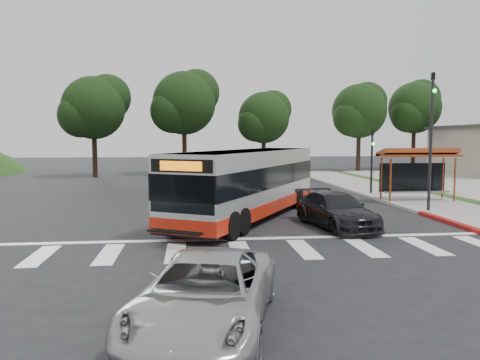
{
  "coord_description": "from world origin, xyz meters",
  "views": [
    {
      "loc": [
        -1.57,
        -19.17,
        3.48
      ],
      "look_at": [
        0.72,
        1.82,
        1.6
      ],
      "focal_mm": 35.0,
      "sensor_mm": 36.0,
      "label": 1
    }
  ],
  "objects": [
    {
      "name": "tree_north_a",
      "position": [
        -1.92,
        26.07,
        6.92
      ],
      "size": [
        6.6,
        6.15,
        10.17
      ],
      "color": "black",
      "rests_on": "ground"
    },
    {
      "name": "tree_north_c",
      "position": [
        -9.92,
        24.06,
        6.29
      ],
      "size": [
        6.16,
        5.74,
        9.3
      ],
      "color": "black",
      "rests_on": "ground"
    },
    {
      "name": "pedestrian",
      "position": [
        -1.07,
        -2.76,
        0.9
      ],
      "size": [
        0.78,
        0.71,
        1.8
      ],
      "primitive_type": "imported",
      "rotation": [
        0.0,
        0.0,
        2.58
      ],
      "color": "silver",
      "rests_on": "ground"
    },
    {
      "name": "tree_ne_a",
      "position": [
        16.08,
        28.06,
        6.39
      ],
      "size": [
        6.16,
        5.74,
        9.3
      ],
      "color": "black",
      "rests_on": "parking_lot"
    },
    {
      "name": "curb_east_red",
      "position": [
        9.0,
        -2.0,
        0.08
      ],
      "size": [
        0.32,
        6.0,
        0.15
      ],
      "primitive_type": "cube",
      "color": "maroon",
      "rests_on": "ground"
    },
    {
      "name": "curb_east",
      "position": [
        9.0,
        8.0,
        0.07
      ],
      "size": [
        0.3,
        40.0,
        0.15
      ],
      "primitive_type": "cube",
      "color": "#9E9991",
      "rests_on": "ground"
    },
    {
      "name": "ground",
      "position": [
        0.0,
        0.0,
        0.0
      ],
      "size": [
        140.0,
        140.0,
        0.0
      ],
      "primitive_type": "plane",
      "color": "black",
      "rests_on": "ground"
    },
    {
      "name": "traffic_signal_ne_short",
      "position": [
        9.6,
        8.49,
        2.48
      ],
      "size": [
        0.18,
        0.37,
        4.0
      ],
      "color": "black",
      "rests_on": "ground"
    },
    {
      "name": "traffic_signal_ne_tall",
      "position": [
        9.6,
        1.49,
        3.88
      ],
      "size": [
        0.18,
        0.37,
        6.5
      ],
      "color": "black",
      "rests_on": "ground"
    },
    {
      "name": "crosswalk_ladder",
      "position": [
        0.0,
        -5.0,
        0.01
      ],
      "size": [
        18.0,
        2.6,
        0.01
      ],
      "primitive_type": "cube",
      "color": "silver",
      "rests_on": "ground"
    },
    {
      "name": "dark_sedan",
      "position": [
        4.15,
        -1.56,
        0.68
      ],
      "size": [
        2.65,
        4.93,
        1.36
      ],
      "primitive_type": "imported",
      "rotation": [
        0.0,
        0.0,
        0.17
      ],
      "color": "black",
      "rests_on": "ground"
    },
    {
      "name": "tree_north_b",
      "position": [
        6.07,
        28.06,
        5.66
      ],
      "size": [
        5.72,
        5.33,
        8.43
      ],
      "color": "black",
      "rests_on": "ground"
    },
    {
      "name": "silver_suv_south",
      "position": [
        -1.29,
        -10.91,
        0.68
      ],
      "size": [
        3.36,
        5.28,
        1.36
      ],
      "primitive_type": "imported",
      "rotation": [
        0.0,
        0.0,
        -0.24
      ],
      "color": "#A6A9AB",
      "rests_on": "ground"
    },
    {
      "name": "bus_shelter",
      "position": [
        10.8,
        5.1,
        2.35
      ],
      "size": [
        4.2,
        1.6,
        2.86
      ],
      "color": "#8D3917",
      "rests_on": "sidewalk_east"
    },
    {
      "name": "transit_bus",
      "position": [
        0.99,
        0.94,
        1.48
      ],
      "size": [
        7.8,
        11.21,
        2.96
      ],
      "primitive_type": null,
      "rotation": [
        0.0,
        0.0,
        -0.51
      ],
      "color": "#B1B3B6",
      "rests_on": "ground"
    },
    {
      "name": "tree_ne_b",
      "position": [
        23.08,
        30.06,
        6.92
      ],
      "size": [
        6.16,
        5.74,
        10.02
      ],
      "color": "black",
      "rests_on": "ground"
    },
    {
      "name": "sidewalk_east",
      "position": [
        11.0,
        8.0,
        0.06
      ],
      "size": [
        4.0,
        40.0,
        0.12
      ],
      "primitive_type": "cube",
      "color": "gray",
      "rests_on": "ground"
    }
  ]
}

